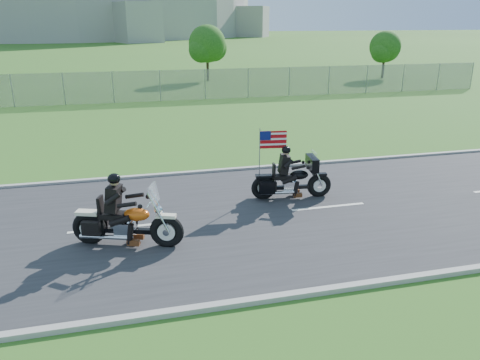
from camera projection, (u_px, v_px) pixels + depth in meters
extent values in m
plane|color=#2E5C1C|center=(190.00, 222.00, 12.47)|extent=(420.00, 420.00, 0.00)
cube|color=#28282B|center=(190.00, 221.00, 12.47)|extent=(120.00, 8.00, 0.04)
cube|color=#9E9B93|center=(173.00, 174.00, 16.17)|extent=(120.00, 0.18, 0.12)
cube|color=#9E9B93|center=(221.00, 306.00, 8.74)|extent=(120.00, 0.18, 0.12)
cube|color=gray|center=(64.00, 89.00, 29.34)|extent=(60.00, 0.03, 2.00)
cylinder|color=#A3A099|center=(59.00, 5.00, 160.53)|extent=(130.00, 130.00, 20.00)
cylinder|color=#382316|center=(208.00, 66.00, 40.96)|extent=(0.22, 0.22, 2.52)
sphere|color=#1B4612|center=(207.00, 44.00, 40.35)|extent=(3.20, 3.20, 3.20)
sphere|color=#1B4612|center=(213.00, 48.00, 41.05)|extent=(2.40, 2.40, 2.40)
sphere|color=#1B4612|center=(202.00, 49.00, 40.00)|extent=(2.24, 2.24, 2.24)
cylinder|color=#382316|center=(383.00, 66.00, 42.86)|extent=(0.22, 0.22, 2.24)
sphere|color=#1B4612|center=(385.00, 47.00, 42.32)|extent=(2.80, 2.80, 2.80)
sphere|color=#1B4612|center=(388.00, 50.00, 42.94)|extent=(2.10, 2.10, 2.10)
sphere|color=#1B4612|center=(382.00, 52.00, 42.01)|extent=(1.96, 1.96, 1.96)
torus|color=black|center=(167.00, 231.00, 10.97)|extent=(0.84, 0.46, 0.82)
torus|color=black|center=(89.00, 228.00, 11.14)|extent=(0.84, 0.46, 0.82)
ellipsoid|color=#D9540F|center=(137.00, 214.00, 10.90)|extent=(0.70, 0.54, 0.31)
cube|color=black|center=(113.00, 215.00, 10.97)|extent=(0.69, 0.52, 0.13)
cube|color=black|center=(113.00, 198.00, 10.82)|extent=(0.40, 0.51, 0.61)
sphere|color=black|center=(114.00, 179.00, 10.66)|extent=(0.38, 0.38, 0.30)
cube|color=silver|center=(154.00, 194.00, 10.69)|extent=(0.21, 0.50, 0.44)
torus|color=black|center=(319.00, 185.00, 14.11)|extent=(0.76, 0.27, 0.74)
torus|color=black|center=(264.00, 188.00, 13.92)|extent=(0.76, 0.27, 0.74)
ellipsoid|color=black|center=(299.00, 175.00, 13.92)|extent=(0.60, 0.39, 0.28)
cube|color=black|center=(282.00, 177.00, 13.88)|extent=(0.58, 0.37, 0.12)
cube|color=black|center=(284.00, 164.00, 13.75)|extent=(0.29, 0.43, 0.55)
sphere|color=black|center=(286.00, 150.00, 13.62)|extent=(0.30, 0.30, 0.27)
cube|color=black|center=(312.00, 163.00, 13.85)|extent=(0.32, 0.82, 0.40)
cube|color=#B70C11|center=(273.00, 140.00, 13.68)|extent=(0.80, 0.12, 0.52)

